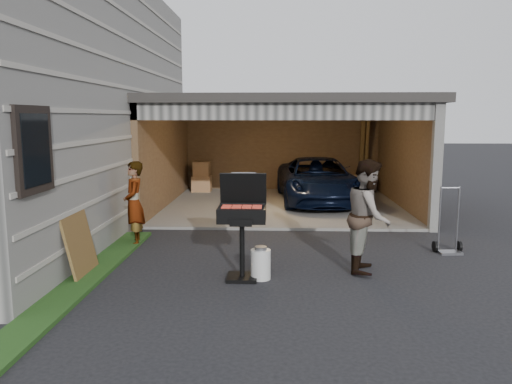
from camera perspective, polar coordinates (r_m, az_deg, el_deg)
ground at (r=7.36m, az=-2.24°, el=-10.53°), size 80.00×80.00×0.00m
groundcover_strip at (r=6.98m, az=-22.13°, el=-11.99°), size 0.50×8.00×0.06m
garage at (r=13.73m, az=3.17°, el=6.31°), size 6.80×6.30×2.90m
minivan at (r=13.99m, az=7.06°, el=1.13°), size 2.28×4.51×1.22m
woman at (r=9.64m, az=-13.76°, el=-1.30°), size 0.52×0.66×1.59m
man at (r=7.96m, az=12.74°, el=-2.67°), size 0.85×0.99×1.77m
bbq_grill at (r=7.38m, az=-1.60°, el=-2.95°), size 0.70×0.62×1.57m
propane_tank at (r=7.53m, az=0.54°, el=-8.27°), size 0.30×0.30×0.45m
plywood_panel at (r=8.04m, az=-19.47°, el=-5.75°), size 0.24×0.88×0.97m
hand_truck at (r=9.58m, az=21.16°, el=-5.15°), size 0.50×0.39×1.19m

